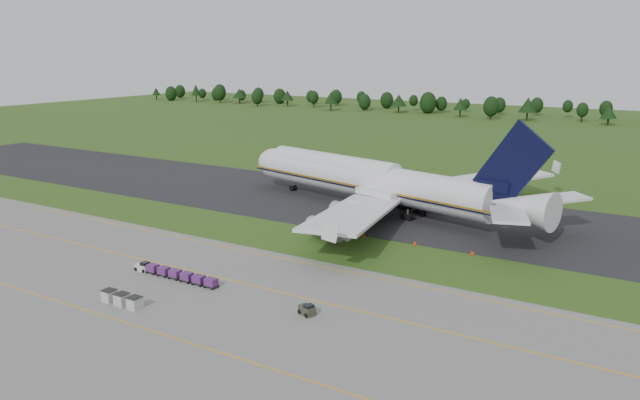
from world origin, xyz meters
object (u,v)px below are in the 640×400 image
Objects in this scene: aircraft at (373,181)px; edge_markers at (388,240)px; uld_row at (122,299)px; utility_cart at (307,310)px; baggage_train at (174,274)px.

aircraft is 23.70m from edge_markers.
utility_cart is at bearing 24.11° from uld_row.
aircraft is 11.83× the size of uld_row.
utility_cart is at bearing -71.93° from aircraft.
utility_cart is 34.25m from edge_markers.
uld_row reaches higher than utility_cart.
baggage_train is at bearing 96.33° from uld_row.
aircraft reaches higher than edge_markers.
edge_markers is at bearing 68.00° from uld_row.
edge_markers is (17.76, 43.94, -0.60)m from uld_row.
aircraft is 63.51m from uld_row.
baggage_train is 38.20m from edge_markers.
baggage_train reaches higher than edge_markers.
uld_row is (-5.05, -63.09, -5.21)m from aircraft.
utility_cart is at bearing -82.26° from edge_markers.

